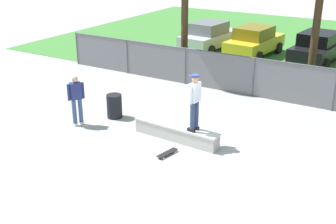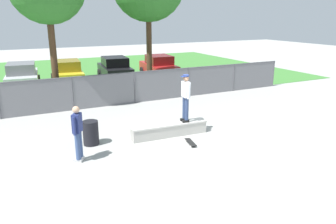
{
  "view_description": "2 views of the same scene",
  "coord_description": "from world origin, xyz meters",
  "views": [
    {
      "loc": [
        5.79,
        -10.26,
        6.18
      ],
      "look_at": [
        -0.64,
        0.42,
        1.15
      ],
      "focal_mm": 46.29,
      "sensor_mm": 36.0,
      "label": 1
    },
    {
      "loc": [
        -5.98,
        -9.74,
        4.49
      ],
      "look_at": [
        -0.93,
        0.42,
        1.14
      ],
      "focal_mm": 35.14,
      "sensor_mm": 36.0,
      "label": 2
    }
  ],
  "objects": [
    {
      "name": "ground_plane",
      "position": [
        0.0,
        0.0,
        0.0
      ],
      "size": [
        80.0,
        80.0,
        0.0
      ],
      "primitive_type": "plane",
      "color": "#9E9E99"
    },
    {
      "name": "grass_strip",
      "position": [
        0.0,
        16.53,
        0.01
      ],
      "size": [
        31.31,
        20.0,
        0.02
      ],
      "primitive_type": "cube",
      "color": "#3D7A33",
      "rests_on": "ground"
    },
    {
      "name": "concrete_ledge",
      "position": [
        -0.62,
        0.91,
        0.26
      ],
      "size": [
        3.06,
        0.63,
        0.51
      ],
      "color": "#A8A59E",
      "rests_on": "ground"
    },
    {
      "name": "skateboarder",
      "position": [
        0.05,
        0.88,
        1.54
      ],
      "size": [
        0.33,
        0.6,
        1.84
      ],
      "color": "black",
      "rests_on": "concrete_ledge"
    },
    {
      "name": "skateboard",
      "position": [
        -0.31,
        -0.16,
        0.07
      ],
      "size": [
        0.35,
        0.82,
        0.09
      ],
      "color": "black",
      "rests_on": "ground"
    },
    {
      "name": "chainlink_fence",
      "position": [
        -0.0,
        6.23,
        0.91
      ],
      "size": [
        19.38,
        0.07,
        1.67
      ],
      "color": "#4C4C51",
      "rests_on": "ground"
    },
    {
      "name": "car_silver",
      "position": [
        -5.1,
        12.54,
        0.84
      ],
      "size": [
        2.33,
        4.36,
        1.66
      ],
      "color": "#B7BABF",
      "rests_on": "ground"
    },
    {
      "name": "car_yellow",
      "position": [
        -2.35,
        12.6,
        0.84
      ],
      "size": [
        2.33,
        4.36,
        1.66
      ],
      "color": "gold",
      "rests_on": "ground"
    },
    {
      "name": "car_black",
      "position": [
        1.03,
        12.91,
        0.84
      ],
      "size": [
        2.33,
        4.36,
        1.66
      ],
      "color": "black",
      "rests_on": "ground"
    },
    {
      "name": "bystander",
      "position": [
        -4.21,
        0.18,
        1.01
      ],
      "size": [
        0.41,
        0.53,
        1.82
      ],
      "color": "beige",
      "rests_on": "ground"
    },
    {
      "name": "trash_bin",
      "position": [
        -3.53,
        1.42,
        0.44
      ],
      "size": [
        0.56,
        0.56,
        0.88
      ],
      "primitive_type": "cylinder",
      "color": "black",
      "rests_on": "ground"
    }
  ]
}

